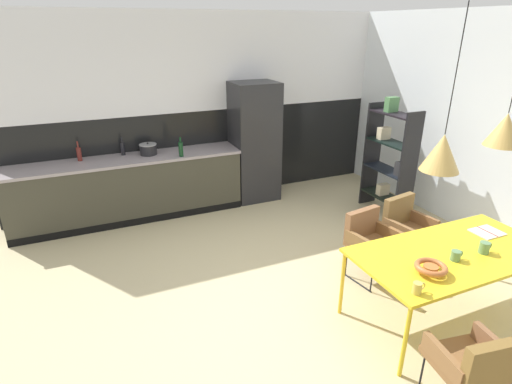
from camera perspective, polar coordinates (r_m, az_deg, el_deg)
ground_plane at (r=4.41m, az=5.84°, el=-14.96°), size 8.26×8.26×0.00m
back_wall_splashback_dark at (r=6.68m, az=-6.95°, el=5.25°), size 6.09×0.12×1.43m
back_wall_panel_upper at (r=6.42m, az=-7.57°, el=17.59°), size 6.09×0.12×1.43m
kitchen_counter at (r=6.21m, az=-17.25°, el=0.49°), size 3.25×0.63×0.92m
refrigerator_column at (r=6.52m, az=-0.21°, el=6.97°), size 0.69×0.60×1.87m
dining_table at (r=4.23m, az=25.85°, el=-7.93°), size 1.88×0.94×0.72m
armchair_near_window at (r=4.69m, az=15.57°, el=-5.91°), size 0.55×0.54×0.77m
armchair_head_of_table at (r=3.45m, az=28.52°, el=-20.18°), size 0.55×0.54×0.75m
armchair_corner_seat at (r=5.13m, az=20.16°, el=-4.00°), size 0.55×0.54×0.80m
fruit_bowl at (r=3.76m, az=23.25°, el=-9.70°), size 0.27×0.27×0.08m
open_book at (r=4.73m, az=29.60°, el=-4.90°), size 0.28×0.24×0.02m
mug_tall_blue at (r=3.47m, az=21.66°, el=-12.37°), size 0.12×0.07×0.10m
mug_white_ceramic at (r=4.05m, az=26.18°, el=-7.98°), size 0.13×0.08×0.09m
mug_dark_espresso at (r=4.29m, az=29.33°, el=-6.79°), size 0.14×0.09×0.11m
cooking_pot at (r=6.13m, az=-14.84°, el=5.80°), size 0.25×0.25×0.18m
bottle_vinegar_dark at (r=6.14m, az=-23.50°, el=4.93°), size 0.06×0.06×0.28m
bottle_oil_tall at (r=5.93m, az=-10.47°, el=5.96°), size 0.07×0.07×0.28m
bottle_wine_green at (r=6.20m, az=-18.14°, el=5.84°), size 0.06×0.06×0.27m
open_shelf_unit at (r=6.29m, az=18.15°, el=4.67°), size 0.30×0.82×1.73m
pendant_lamp_over_table_near at (r=3.58m, az=24.54°, el=5.03°), size 0.31×0.31×1.25m
pendant_lamp_over_table_far at (r=4.16m, az=31.45°, el=7.45°), size 0.31×0.31×1.14m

